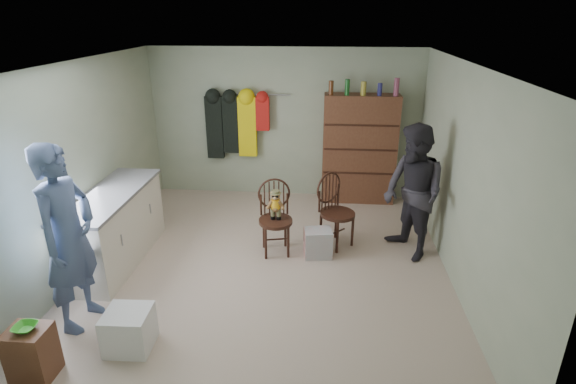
# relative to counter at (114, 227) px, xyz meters

# --- Properties ---
(ground_plane) EXTENTS (5.00, 5.00, 0.00)m
(ground_plane) POSITION_rel_counter_xyz_m (1.95, 0.00, -0.47)
(ground_plane) COLOR beige
(ground_plane) RESTS_ON ground
(room_walls) EXTENTS (5.00, 5.00, 5.00)m
(room_walls) POSITION_rel_counter_xyz_m (1.95, 0.53, 1.11)
(room_walls) COLOR #A5AF93
(room_walls) RESTS_ON ground
(counter) EXTENTS (0.64, 1.86, 0.94)m
(counter) POSITION_rel_counter_xyz_m (0.00, 0.00, 0.00)
(counter) COLOR silver
(counter) RESTS_ON ground
(stool) EXTENTS (0.35, 0.30, 0.50)m
(stool) POSITION_rel_counter_xyz_m (0.15, -2.01, -0.22)
(stool) COLOR brown
(stool) RESTS_ON ground
(bowl) EXTENTS (0.19, 0.19, 0.05)m
(bowl) POSITION_rel_counter_xyz_m (0.15, -2.01, 0.05)
(bowl) COLOR green
(bowl) RESTS_ON stool
(plastic_tub) EXTENTS (0.44, 0.42, 0.40)m
(plastic_tub) POSITION_rel_counter_xyz_m (0.83, -1.58, -0.27)
(plastic_tub) COLOR white
(plastic_tub) RESTS_ON ground
(chair_front) EXTENTS (0.53, 0.53, 1.00)m
(chair_front) POSITION_rel_counter_xyz_m (2.01, 0.42, 0.11)
(chair_front) COLOR #361B12
(chair_front) RESTS_ON ground
(chair_far) EXTENTS (0.64, 0.64, 1.02)m
(chair_far) POSITION_rel_counter_xyz_m (2.79, 0.68, 0.08)
(chair_far) COLOR #361B12
(chair_far) RESTS_ON ground
(striped_bag) EXTENTS (0.40, 0.33, 0.38)m
(striped_bag) POSITION_rel_counter_xyz_m (2.58, 0.32, -0.28)
(striped_bag) COLOR #E57A72
(striped_bag) RESTS_ON ground
(person_left) EXTENTS (0.54, 0.75, 1.93)m
(person_left) POSITION_rel_counter_xyz_m (0.17, -1.22, 0.49)
(person_left) COLOR #495B86
(person_left) RESTS_ON ground
(person_right) EXTENTS (0.98, 1.06, 1.76)m
(person_right) POSITION_rel_counter_xyz_m (3.77, 0.48, 0.41)
(person_right) COLOR #2D2B33
(person_right) RESTS_ON ground
(dresser) EXTENTS (1.20, 0.39, 2.07)m
(dresser) POSITION_rel_counter_xyz_m (3.20, 2.30, 0.44)
(dresser) COLOR brown
(dresser) RESTS_ON ground
(coat_rack) EXTENTS (1.42, 0.12, 1.09)m
(coat_rack) POSITION_rel_counter_xyz_m (1.12, 2.38, 0.78)
(coat_rack) COLOR #99999E
(coat_rack) RESTS_ON ground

